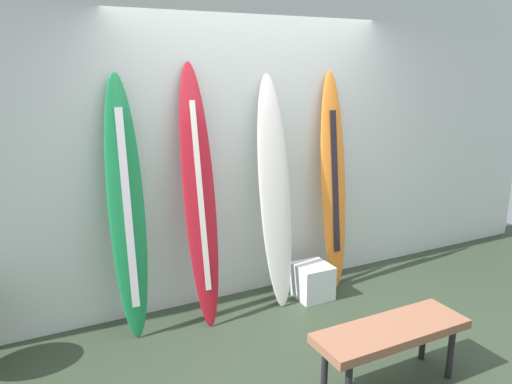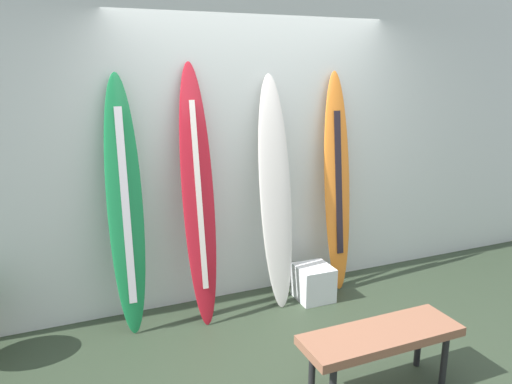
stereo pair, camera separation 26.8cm
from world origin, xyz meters
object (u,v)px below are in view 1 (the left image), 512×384
(surfboard_crimson, at_px, (199,196))
(surfboard_ivory, at_px, (275,194))
(surfboard_emerald, at_px, (127,209))
(surfboard_sunset, at_px, (333,183))
(display_block_left, at_px, (312,281))
(bench, at_px, (391,334))

(surfboard_crimson, distance_m, surfboard_ivory, 0.70)
(surfboard_emerald, bearing_deg, surfboard_sunset, 0.79)
(surfboard_sunset, xyz_separation_m, display_block_left, (-0.33, -0.20, -0.85))
(surfboard_emerald, xyz_separation_m, bench, (1.35, -1.49, -0.64))
(bench, bearing_deg, display_block_left, 78.95)
(surfboard_emerald, bearing_deg, display_block_left, -6.05)
(surfboard_emerald, bearing_deg, surfboard_crimson, -3.85)
(surfboard_crimson, distance_m, surfboard_sunset, 1.36)
(surfboard_crimson, distance_m, bench, 1.78)
(surfboard_ivory, bearing_deg, display_block_left, -21.84)
(display_block_left, bearing_deg, surfboard_crimson, 172.72)
(display_block_left, bearing_deg, bench, -101.05)
(surfboard_ivory, relative_size, surfboard_sunset, 0.99)
(surfboard_sunset, bearing_deg, surfboard_crimson, -177.24)
(surfboard_crimson, relative_size, bench, 1.97)
(display_block_left, relative_size, bench, 0.30)
(surfboard_sunset, xyz_separation_m, bench, (-0.59, -1.51, -0.63))
(surfboard_emerald, relative_size, display_block_left, 6.41)
(surfboard_emerald, distance_m, display_block_left, 1.83)
(surfboard_crimson, bearing_deg, surfboard_ivory, 0.13)
(surfboard_emerald, xyz_separation_m, display_block_left, (1.61, -0.17, -0.86))
(surfboard_emerald, relative_size, bench, 1.90)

